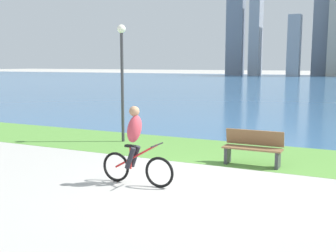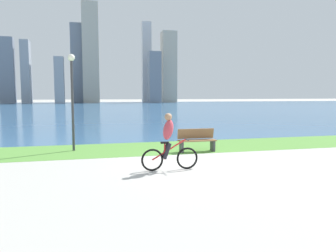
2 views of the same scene
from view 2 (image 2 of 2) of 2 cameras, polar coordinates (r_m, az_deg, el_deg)
ground_plane at (r=10.48m, az=6.32°, el=-6.79°), size 300.00×300.00×0.00m
grass_strip_bayside at (r=13.73m, az=1.31°, el=-3.79°), size 120.00×3.38×0.01m
bay_water_surface at (r=58.09m, az=-10.36°, el=3.29°), size 300.00×86.35×0.00m
cyclist_lead at (r=9.46m, az=0.13°, el=-2.91°), size 1.74×0.52×1.70m
bench_near_path at (r=12.69m, az=5.16°, el=-2.54°), size 1.50×0.47×0.90m
lamppost_tall at (r=13.26m, az=-16.75°, el=6.55°), size 0.28×0.28×3.84m
city_skyline_far_shore at (r=93.72m, az=-11.36°, el=10.70°), size 48.05×10.56×27.67m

